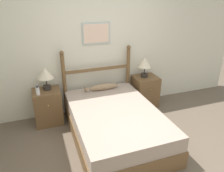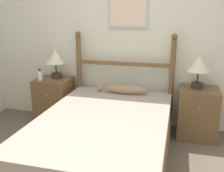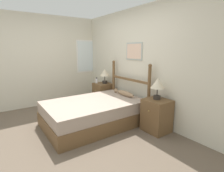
{
  "view_description": "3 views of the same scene",
  "coord_description": "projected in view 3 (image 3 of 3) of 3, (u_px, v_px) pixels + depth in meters",
  "views": [
    {
      "loc": [
        -1.15,
        -2.28,
        2.29
      ],
      "look_at": [
        0.02,
        0.99,
        0.77
      ],
      "focal_mm": 35.0,
      "sensor_mm": 36.0,
      "label": 1
    },
    {
      "loc": [
        0.66,
        -1.85,
        1.59
      ],
      "look_at": [
        -0.11,
        1.1,
        0.71
      ],
      "focal_mm": 42.0,
      "sensor_mm": 36.0,
      "label": 2
    },
    {
      "loc": [
        3.1,
        -1.14,
        1.61
      ],
      "look_at": [
        -0.07,
        1.07,
        0.79
      ],
      "focal_mm": 28.0,
      "sensor_mm": 36.0,
      "label": 3
    }
  ],
  "objects": [
    {
      "name": "bed",
      "position": [
        94.0,
        113.0,
        3.79
      ],
      "size": [
        1.37,
        2.05,
        0.52
      ],
      "color": "brown",
      "rests_on": "ground_plane"
    },
    {
      "name": "wall_back",
      "position": [
        136.0,
        63.0,
        4.16
      ],
      "size": [
        6.4,
        0.08,
        2.55
      ],
      "color": "beige",
      "rests_on": "ground_plane"
    },
    {
      "name": "table_lamp_left",
      "position": [
        105.0,
        73.0,
        4.94
      ],
      "size": [
        0.28,
        0.28,
        0.41
      ],
      "color": "#2D2823",
      "rests_on": "nightstand_left"
    },
    {
      "name": "headboard",
      "position": [
        129.0,
        87.0,
        4.25
      ],
      "size": [
        1.38,
        0.08,
        1.32
      ],
      "color": "brown",
      "rests_on": "ground_plane"
    },
    {
      "name": "ground_plane",
      "position": [
        70.0,
        132.0,
        3.46
      ],
      "size": [
        16.0,
        16.0,
        0.0
      ],
      "primitive_type": "plane",
      "color": "brown"
    },
    {
      "name": "table_lamp_right",
      "position": [
        158.0,
        85.0,
        3.37
      ],
      "size": [
        0.28,
        0.28,
        0.41
      ],
      "color": "#2D2823",
      "rests_on": "nightstand_right"
    },
    {
      "name": "fish_pillow",
      "position": [
        124.0,
        93.0,
        4.16
      ],
      "size": [
        0.67,
        0.11,
        0.12
      ],
      "color": "#997A5B",
      "rests_on": "bed"
    },
    {
      "name": "wall_left",
      "position": [
        40.0,
        61.0,
        4.92
      ],
      "size": [
        0.08,
        6.4,
        2.55
      ],
      "color": "beige",
      "rests_on": "ground_plane"
    },
    {
      "name": "nightstand_left",
      "position": [
        103.0,
        94.0,
        5.06
      ],
      "size": [
        0.49,
        0.46,
        0.65
      ],
      "color": "brown",
      "rests_on": "ground_plane"
    },
    {
      "name": "nightstand_right",
      "position": [
        157.0,
        115.0,
        3.46
      ],
      "size": [
        0.49,
        0.46,
        0.65
      ],
      "color": "brown",
      "rests_on": "ground_plane"
    },
    {
      "name": "bottle",
      "position": [
        97.0,
        81.0,
        5.02
      ],
      "size": [
        0.06,
        0.06,
        0.17
      ],
      "color": "white",
      "rests_on": "nightstand_left"
    }
  ]
}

